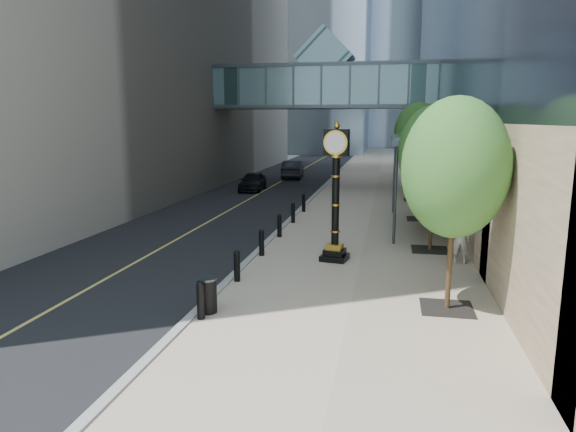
% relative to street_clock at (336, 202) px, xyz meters
% --- Properties ---
extents(ground, '(320.00, 320.00, 0.00)m').
position_rel_street_clock_xyz_m(ground, '(-0.07, -7.31, -2.20)').
color(ground, gray).
rests_on(ground, ground).
extents(road, '(8.00, 180.00, 0.02)m').
position_rel_street_clock_xyz_m(road, '(-7.07, 32.69, -2.19)').
color(road, black).
rests_on(road, ground).
extents(sidewalk, '(8.00, 180.00, 0.06)m').
position_rel_street_clock_xyz_m(sidewalk, '(0.93, 32.69, -2.17)').
color(sidewalk, tan).
rests_on(sidewalk, ground).
extents(curb, '(0.25, 180.00, 0.07)m').
position_rel_street_clock_xyz_m(curb, '(-3.07, 32.69, -2.16)').
color(curb, gray).
rests_on(curb, ground).
extents(distant_tower_c, '(22.00, 22.00, 65.00)m').
position_rel_street_clock_xyz_m(distant_tower_c, '(-6.07, 112.69, 30.30)').
color(distant_tower_c, silver).
rests_on(distant_tower_c, ground).
extents(skywalk, '(17.00, 4.20, 5.80)m').
position_rel_street_clock_xyz_m(skywalk, '(-3.07, 20.69, 5.51)').
color(skywalk, slate).
rests_on(skywalk, ground).
extents(entrance_canopy, '(3.00, 8.00, 4.38)m').
position_rel_street_clock_xyz_m(entrance_canopy, '(3.40, 6.69, 1.99)').
color(entrance_canopy, '#383F44').
rests_on(entrance_canopy, ground).
extents(bollard_row, '(0.20, 16.20, 0.90)m').
position_rel_street_clock_xyz_m(bollard_row, '(-2.77, 1.69, -1.69)').
color(bollard_row, black).
rests_on(bollard_row, sidewalk).
extents(street_trees, '(2.99, 28.63, 6.15)m').
position_rel_street_clock_xyz_m(street_trees, '(3.53, 8.38, 1.67)').
color(street_trees, black).
rests_on(street_trees, sidewalk).
extents(street_clock, '(1.06, 1.06, 4.93)m').
position_rel_street_clock_xyz_m(street_clock, '(0.00, 0.00, 0.00)').
color(street_clock, black).
rests_on(street_clock, sidewalk).
extents(trash_bin, '(0.62, 0.62, 0.90)m').
position_rel_street_clock_xyz_m(trash_bin, '(-2.77, -5.83, -1.69)').
color(trash_bin, black).
rests_on(trash_bin, sidewalk).
extents(pedestrian, '(0.71, 0.52, 1.81)m').
position_rel_street_clock_xyz_m(pedestrian, '(4.43, 0.46, -1.24)').
color(pedestrian, beige).
rests_on(pedestrian, sidewalk).
extents(car_near, '(1.82, 4.03, 1.34)m').
position_rel_street_clock_xyz_m(car_near, '(-7.91, 17.84, -1.51)').
color(car_near, black).
rests_on(car_near, road).
extents(car_far, '(2.09, 4.83, 1.54)m').
position_rel_street_clock_xyz_m(car_far, '(-6.57, 26.47, -1.41)').
color(car_far, black).
rests_on(car_far, road).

